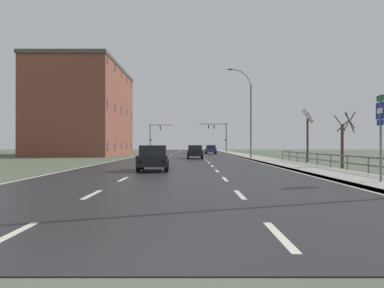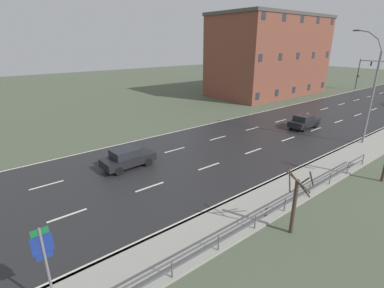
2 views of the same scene
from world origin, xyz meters
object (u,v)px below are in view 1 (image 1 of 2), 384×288
(highway_sign, at_px, (382,127))
(car_distant, at_px, (155,158))
(street_lamp_midground, at_px, (251,115))
(traffic_signal_right, at_px, (221,132))
(brick_building, at_px, (87,111))
(car_mid_centre, at_px, (197,152))
(traffic_signal_left, at_px, (156,134))
(car_near_right, at_px, (212,149))

(highway_sign, bearing_deg, car_distant, 141.37)
(street_lamp_midground, distance_m, traffic_signal_right, 34.64)
(highway_sign, relative_size, brick_building, 0.16)
(street_lamp_midground, height_order, highway_sign, street_lamp_midground)
(car_mid_centre, bearing_deg, traffic_signal_left, 102.38)
(highway_sign, height_order, car_distant, highway_sign)
(traffic_signal_left, relative_size, car_near_right, 1.44)
(traffic_signal_left, height_order, brick_building, brick_building)
(street_lamp_midground, height_order, traffic_signal_right, street_lamp_midground)
(street_lamp_midground, bearing_deg, traffic_signal_right, 91.51)
(brick_building, bearing_deg, traffic_signal_right, 39.76)
(traffic_signal_left, xyz_separation_m, brick_building, (-8.94, -19.18, 3.01))
(car_mid_centre, bearing_deg, highway_sign, -76.65)
(street_lamp_midground, relative_size, car_mid_centre, 2.52)
(car_near_right, bearing_deg, car_distant, -99.61)
(car_near_right, relative_size, car_mid_centre, 1.01)
(car_distant, relative_size, car_mid_centre, 1.01)
(street_lamp_midground, xyz_separation_m, car_near_right, (-3.31, 23.11, -4.25))
(highway_sign, relative_size, car_distant, 0.87)
(highway_sign, height_order, traffic_signal_right, traffic_signal_right)
(traffic_signal_right, bearing_deg, traffic_signal_left, 178.02)
(car_distant, bearing_deg, brick_building, 109.14)
(car_distant, distance_m, car_near_right, 43.76)
(street_lamp_midground, distance_m, car_distant, 22.57)
(street_lamp_midground, relative_size, car_distant, 2.49)
(highway_sign, distance_m, traffic_signal_left, 65.17)
(traffic_signal_right, relative_size, car_mid_centre, 1.50)
(street_lamp_midground, distance_m, highway_sign, 28.36)
(car_distant, bearing_deg, car_mid_centre, 79.87)
(brick_building, bearing_deg, car_mid_centre, -42.36)
(highway_sign, xyz_separation_m, car_distant, (-9.93, 7.93, -1.51))
(traffic_signal_right, xyz_separation_m, car_near_right, (-2.40, -11.50, -3.47))
(traffic_signal_right, height_order, brick_building, brick_building)
(highway_sign, height_order, car_mid_centre, highway_sign)
(car_mid_centre, relative_size, brick_building, 0.18)
(car_mid_centre, distance_m, brick_building, 24.02)
(traffic_signal_left, bearing_deg, brick_building, -115.00)
(highway_sign, xyz_separation_m, brick_building, (-24.38, 44.12, 4.62))
(traffic_signal_left, distance_m, car_distant, 55.73)
(highway_sign, bearing_deg, brick_building, 118.93)
(traffic_signal_left, xyz_separation_m, car_mid_centre, (8.22, -34.83, -3.12))
(traffic_signal_left, relative_size, car_distant, 1.44)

